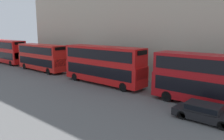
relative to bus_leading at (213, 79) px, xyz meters
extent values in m
cube|color=#A80F14|center=(0.00, 0.01, -0.98)|extent=(2.55, 10.30, 2.29)
cube|color=#A80F14|center=(0.00, 0.01, 1.09)|extent=(2.50, 10.10, 1.85)
cube|color=black|center=(0.00, 0.01, -0.70)|extent=(2.59, 9.48, 1.28)
cube|color=black|center=(0.00, 0.01, 1.18)|extent=(2.59, 9.48, 1.11)
cylinder|color=black|center=(-1.12, 3.56, -1.97)|extent=(0.30, 1.00, 1.00)
cylinder|color=black|center=(1.13, 3.56, -1.97)|extent=(0.30, 1.00, 1.00)
cube|color=red|center=(0.00, 12.61, -0.98)|extent=(2.55, 11.16, 2.29)
cube|color=red|center=(0.00, 12.61, 1.15)|extent=(2.50, 10.94, 1.95)
cube|color=black|center=(0.00, 12.61, -0.70)|extent=(2.59, 10.27, 1.28)
cube|color=black|center=(0.00, 12.61, 1.24)|extent=(2.59, 10.27, 1.17)
cube|color=black|center=(0.00, 7.06, -0.52)|extent=(2.17, 0.06, 1.15)
cube|color=black|center=(0.00, 7.06, 1.73)|extent=(1.78, 0.06, 0.47)
cylinder|color=black|center=(-1.12, 8.63, -1.97)|extent=(0.30, 1.00, 1.00)
cylinder|color=black|center=(1.13, 8.63, -1.97)|extent=(0.30, 1.00, 1.00)
cylinder|color=black|center=(-1.12, 16.59, -1.97)|extent=(0.30, 1.00, 1.00)
cylinder|color=black|center=(1.13, 16.59, -1.97)|extent=(0.30, 1.00, 1.00)
cube|color=red|center=(0.00, 26.12, -1.09)|extent=(2.55, 10.17, 2.06)
cube|color=red|center=(0.00, 26.12, 0.85)|extent=(2.50, 9.97, 1.83)
cube|color=black|center=(0.00, 26.12, -0.84)|extent=(2.59, 9.36, 1.15)
cube|color=black|center=(0.00, 26.12, 0.95)|extent=(2.59, 9.36, 1.10)
cube|color=black|center=(0.00, 21.06, -0.68)|extent=(2.17, 0.06, 1.03)
cube|color=black|center=(0.00, 21.06, 1.40)|extent=(1.78, 0.06, 0.44)
cylinder|color=black|center=(-1.12, 22.63, -1.97)|extent=(0.30, 1.00, 1.00)
cylinder|color=black|center=(1.13, 22.63, -1.97)|extent=(0.30, 1.00, 1.00)
cylinder|color=black|center=(-1.12, 29.60, -1.97)|extent=(0.30, 1.00, 1.00)
cylinder|color=black|center=(1.13, 29.60, -1.97)|extent=(0.30, 1.00, 1.00)
cube|color=red|center=(0.00, 38.41, -0.99)|extent=(2.55, 10.72, 2.27)
cube|color=red|center=(0.00, 38.41, 1.12)|extent=(2.50, 10.51, 1.93)
cube|color=black|center=(0.00, 38.41, -0.71)|extent=(2.59, 9.86, 1.27)
cube|color=black|center=(0.00, 38.41, 1.21)|extent=(2.59, 9.86, 1.16)
cube|color=black|center=(0.00, 33.08, -0.53)|extent=(2.17, 0.06, 1.14)
cube|color=black|center=(0.00, 33.08, 1.69)|extent=(1.78, 0.06, 0.46)
cylinder|color=black|center=(-1.12, 34.65, -1.97)|extent=(0.30, 1.00, 1.00)
cylinder|color=black|center=(1.13, 34.65, -1.97)|extent=(0.30, 1.00, 1.00)
cylinder|color=black|center=(1.13, 42.17, -1.97)|extent=(0.30, 1.00, 1.00)
cube|color=black|center=(-3.40, -0.54, -2.01)|extent=(1.77, 4.35, 0.57)
cube|color=black|center=(-3.40, -0.43, -1.46)|extent=(1.55, 2.39, 0.54)
cube|color=black|center=(-3.40, -0.43, -1.43)|extent=(1.59, 2.27, 0.35)
cylinder|color=black|center=(-4.17, -1.93, -2.15)|extent=(0.22, 0.64, 0.64)
cylinder|color=black|center=(-4.17, 0.85, -2.15)|extent=(0.22, 0.64, 0.64)
cylinder|color=black|center=(-2.63, 0.85, -2.15)|extent=(0.22, 0.64, 0.64)
cylinder|color=#26262D|center=(2.22, 37.53, -1.76)|extent=(0.36, 0.36, 1.43)
sphere|color=tan|center=(2.22, 37.53, -0.93)|extent=(0.22, 0.22, 0.22)
camera|label=1|loc=(-19.15, -5.16, 4.05)|focal=35.00mm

